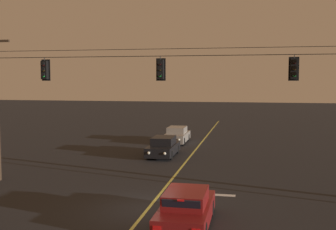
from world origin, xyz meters
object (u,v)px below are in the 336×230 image
at_px(traffic_light_left_inner, 160,69).
at_px(traffic_light_centre, 294,69).
at_px(car_oncoming_trailing, 177,135).
at_px(car_oncoming_lead, 163,147).
at_px(traffic_light_leftmost, 44,70).
at_px(car_waiting_near_lane, 186,209).

distance_m(traffic_light_left_inner, traffic_light_centre, 6.39).
height_order(traffic_light_left_inner, car_oncoming_trailing, traffic_light_left_inner).
xyz_separation_m(traffic_light_left_inner, car_oncoming_lead, (-1.78, 9.10, -5.39)).
bearing_deg(traffic_light_leftmost, car_oncoming_trailing, 74.78).
height_order(traffic_light_leftmost, traffic_light_centre, same).
distance_m(traffic_light_left_inner, car_waiting_near_lane, 7.72).
bearing_deg(car_oncoming_lead, car_oncoming_trailing, 91.51).
relative_size(traffic_light_left_inner, car_waiting_near_lane, 0.28).
relative_size(car_waiting_near_lane, car_oncoming_trailing, 0.98).
height_order(traffic_light_left_inner, car_waiting_near_lane, traffic_light_left_inner).
relative_size(traffic_light_leftmost, car_oncoming_lead, 0.28).
bearing_deg(traffic_light_leftmost, car_waiting_near_lane, -31.45).
height_order(car_waiting_near_lane, car_oncoming_trailing, same).
bearing_deg(car_waiting_near_lane, traffic_light_centre, 50.04).
bearing_deg(car_oncoming_trailing, traffic_light_leftmost, -105.22).
relative_size(traffic_light_leftmost, car_waiting_near_lane, 0.28).
xyz_separation_m(traffic_light_leftmost, car_oncoming_lead, (4.45, 9.10, -5.39)).
height_order(traffic_light_centre, car_waiting_near_lane, traffic_light_centre).
bearing_deg(traffic_light_left_inner, traffic_light_centre, 0.00).
xyz_separation_m(traffic_light_centre, car_oncoming_lead, (-8.17, 9.10, -5.39)).
bearing_deg(car_waiting_near_lane, traffic_light_leftmost, 148.55).
bearing_deg(car_oncoming_trailing, car_waiting_near_lane, -78.95).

